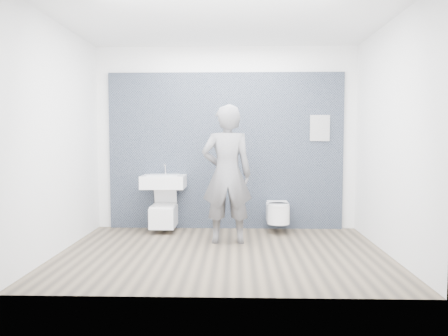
{
  "coord_description": "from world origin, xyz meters",
  "views": [
    {
      "loc": [
        0.17,
        -5.26,
        1.41
      ],
      "look_at": [
        0.0,
        0.6,
        1.0
      ],
      "focal_mm": 35.0,
      "sensor_mm": 36.0,
      "label": 1
    }
  ],
  "objects_px": {
    "washbasin": "(164,181)",
    "visitor": "(227,174)",
    "toilet_rounded": "(278,213)",
    "toilet_square": "(164,215)"
  },
  "relations": [
    {
      "from": "washbasin",
      "to": "visitor",
      "type": "relative_size",
      "value": 0.35
    },
    {
      "from": "toilet_square",
      "to": "toilet_rounded",
      "type": "height_order",
      "value": "toilet_square"
    },
    {
      "from": "visitor",
      "to": "toilet_rounded",
      "type": "bearing_deg",
      "value": -142.01
    },
    {
      "from": "washbasin",
      "to": "toilet_square",
      "type": "relative_size",
      "value": 0.92
    },
    {
      "from": "toilet_rounded",
      "to": "washbasin",
      "type": "bearing_deg",
      "value": 178.84
    },
    {
      "from": "toilet_square",
      "to": "visitor",
      "type": "height_order",
      "value": "visitor"
    },
    {
      "from": "washbasin",
      "to": "toilet_square",
      "type": "xyz_separation_m",
      "value": [
        0.0,
        -0.02,
        -0.5
      ]
    },
    {
      "from": "washbasin",
      "to": "visitor",
      "type": "distance_m",
      "value": 1.19
    },
    {
      "from": "washbasin",
      "to": "visitor",
      "type": "bearing_deg",
      "value": -35.41
    },
    {
      "from": "toilet_rounded",
      "to": "visitor",
      "type": "bearing_deg",
      "value": -138.91
    }
  ]
}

